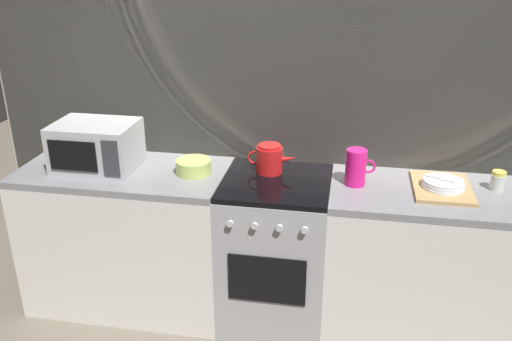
{
  "coord_description": "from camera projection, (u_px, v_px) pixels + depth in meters",
  "views": [
    {
      "loc": [
        0.37,
        -2.69,
        2.1
      ],
      "look_at": [
        -0.11,
        0.0,
        0.95
      ],
      "focal_mm": 37.71,
      "sensor_mm": 36.0,
      "label": 1
    }
  ],
  "objects": [
    {
      "name": "ground_plane",
      "position": [
        274.0,
        313.0,
        3.32
      ],
      "size": [
        8.0,
        8.0,
        0.0
      ],
      "primitive_type": "plane",
      "color": "#6B6054"
    },
    {
      "name": "back_wall",
      "position": [
        285.0,
        111.0,
        3.14
      ],
      "size": [
        3.6,
        0.05,
        2.4
      ],
      "color": "#B2AD9E",
      "rests_on": "ground_plane"
    },
    {
      "name": "counter_left",
      "position": [
        130.0,
        237.0,
        3.29
      ],
      "size": [
        1.2,
        0.6,
        0.9
      ],
      "color": "silver",
      "rests_on": "ground_plane"
    },
    {
      "name": "stove_unit",
      "position": [
        275.0,
        251.0,
        3.14
      ],
      "size": [
        0.6,
        0.63,
        0.9
      ],
      "color": "#9E9EA3",
      "rests_on": "ground_plane"
    },
    {
      "name": "counter_right",
      "position": [
        435.0,
        265.0,
        3.0
      ],
      "size": [
        1.2,
        0.6,
        0.9
      ],
      "color": "silver",
      "rests_on": "ground_plane"
    },
    {
      "name": "microwave",
      "position": [
        96.0,
        146.0,
        3.08
      ],
      "size": [
        0.46,
        0.35,
        0.27
      ],
      "color": "#B2B2B7",
      "rests_on": "counter_left"
    },
    {
      "name": "kettle",
      "position": [
        270.0,
        159.0,
        3.04
      ],
      "size": [
        0.28,
        0.15,
        0.17
      ],
      "color": "red",
      "rests_on": "stove_unit"
    },
    {
      "name": "mixing_bowl",
      "position": [
        194.0,
        167.0,
        3.05
      ],
      "size": [
        0.2,
        0.2,
        0.08
      ],
      "primitive_type": "cylinder",
      "color": "#B7D166",
      "rests_on": "counter_left"
    },
    {
      "name": "pitcher",
      "position": [
        356.0,
        167.0,
        2.88
      ],
      "size": [
        0.16,
        0.11,
        0.2
      ],
      "color": "#E5197A",
      "rests_on": "counter_right"
    },
    {
      "name": "dish_pile",
      "position": [
        442.0,
        186.0,
        2.84
      ],
      "size": [
        0.3,
        0.4,
        0.07
      ],
      "color": "tan",
      "rests_on": "counter_right"
    },
    {
      "name": "spice_jar",
      "position": [
        498.0,
        181.0,
        2.84
      ],
      "size": [
        0.08,
        0.08,
        0.1
      ],
      "color": "silver",
      "rests_on": "counter_right"
    }
  ]
}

